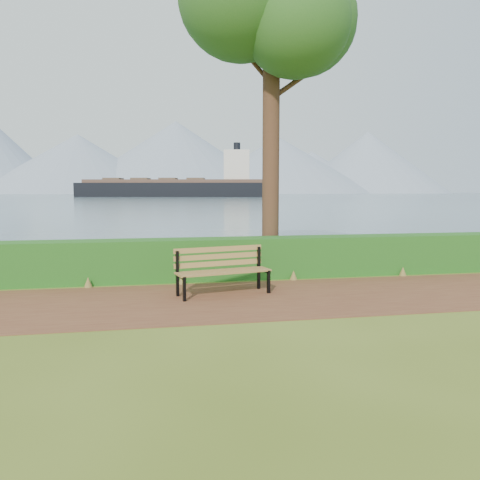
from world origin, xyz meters
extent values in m
plane|color=#4A5E1A|center=(0.00, 0.00, 0.00)|extent=(140.00, 140.00, 0.00)
cube|color=#5C2E1F|center=(0.00, 0.30, 0.01)|extent=(40.00, 3.40, 0.01)
cube|color=#164C15|center=(0.00, 2.60, 0.50)|extent=(32.00, 0.85, 1.00)
cube|color=#496676|center=(0.00, 260.00, 0.01)|extent=(700.00, 510.00, 0.00)
cone|color=gray|center=(-60.00, 395.00, 24.00)|extent=(160.00, 160.00, 48.00)
cone|color=gray|center=(20.00, 405.00, 31.00)|extent=(190.00, 190.00, 62.00)
cone|color=gray|center=(110.00, 400.00, 25.00)|extent=(170.00, 170.00, 50.00)
cone|color=gray|center=(200.00, 410.00, 29.00)|extent=(150.00, 150.00, 58.00)
cone|color=gray|center=(-10.00, 430.00, 17.50)|extent=(120.00, 120.00, 35.00)
cone|color=gray|center=(150.00, 425.00, 20.00)|extent=(130.00, 130.00, 40.00)
cube|color=black|center=(-1.17, 0.30, 0.25)|extent=(0.07, 0.08, 0.49)
cube|color=black|center=(-1.27, 0.78, 0.47)|extent=(0.07, 0.08, 0.95)
cube|color=black|center=(-1.22, 0.54, 0.46)|extent=(0.18, 0.57, 0.05)
cube|color=black|center=(0.63, 0.71, 0.25)|extent=(0.07, 0.08, 0.49)
cube|color=black|center=(0.53, 1.18, 0.47)|extent=(0.07, 0.08, 0.95)
cube|color=black|center=(0.58, 0.94, 0.46)|extent=(0.18, 0.57, 0.05)
cube|color=olive|center=(-0.27, 0.54, 0.49)|extent=(1.95, 0.53, 0.04)
cube|color=olive|center=(-0.30, 0.67, 0.49)|extent=(1.95, 0.53, 0.04)
cube|color=olive|center=(-0.33, 0.81, 0.49)|extent=(1.95, 0.53, 0.04)
cube|color=olive|center=(-0.37, 0.95, 0.49)|extent=(1.95, 0.53, 0.04)
cube|color=olive|center=(-0.38, 1.01, 0.63)|extent=(1.94, 0.48, 0.11)
cube|color=olive|center=(-0.38, 1.01, 0.78)|extent=(1.94, 0.48, 0.11)
cube|color=olive|center=(-0.38, 1.01, 0.93)|extent=(1.94, 0.48, 0.11)
cylinder|color=#321C14|center=(1.35, 3.38, 4.01)|extent=(0.45, 0.45, 8.03)
sphere|color=#1C511B|center=(2.32, 3.81, 6.69)|extent=(2.90, 2.90, 2.90)
sphere|color=#1C511B|center=(1.76, 2.64, 6.24)|extent=(2.68, 2.68, 2.68)
cylinder|color=#321C14|center=(1.85, 3.38, 4.91)|extent=(1.17, 0.13, 0.88)
cylinder|color=#321C14|center=(0.91, 3.49, 5.46)|extent=(0.91, 0.42, 0.80)
cube|color=black|center=(6.66, 163.59, 1.52)|extent=(71.24, 25.63, 7.05)
cube|color=#503A30|center=(6.66, 163.59, 5.64)|extent=(65.50, 23.36, 1.21)
cube|color=silver|center=(28.71, 158.85, 11.08)|extent=(10.60, 10.02, 11.08)
cylinder|color=black|center=(28.71, 158.85, 17.63)|extent=(2.42, 2.42, 3.52)
cube|color=brown|center=(-15.39, 168.32, 6.45)|extent=(7.30, 7.77, 0.81)
cube|color=brown|center=(-5.55, 166.21, 6.45)|extent=(7.30, 7.77, 0.81)
cube|color=brown|center=(4.30, 164.09, 6.45)|extent=(7.30, 7.77, 0.81)
cube|color=brown|center=(14.14, 161.98, 6.45)|extent=(7.30, 7.77, 0.81)
camera|label=1|loc=(-1.76, -8.73, 2.16)|focal=35.00mm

